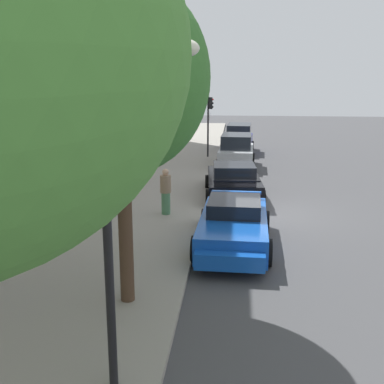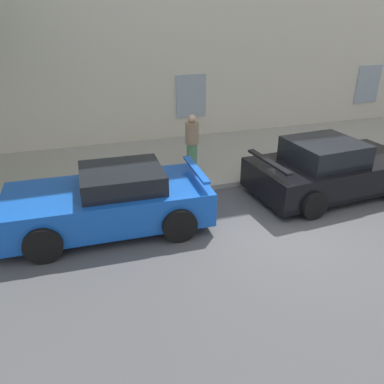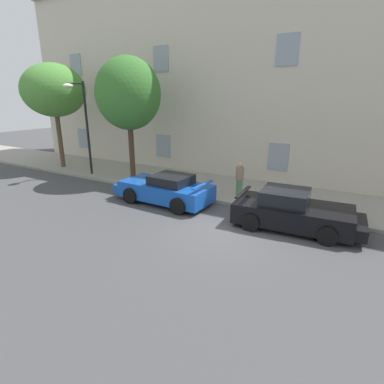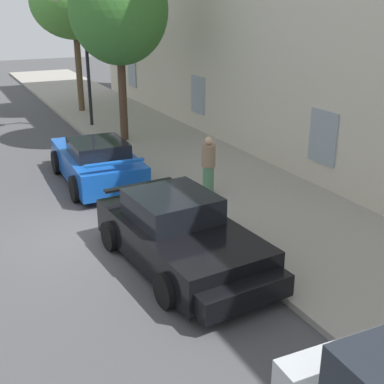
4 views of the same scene
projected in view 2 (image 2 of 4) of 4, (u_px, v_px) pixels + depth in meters
The scene contains 5 objects.
ground_plane at pixel (285, 229), 8.48m from camera, with size 80.00×80.00×0.00m, color #444447.
sidewalk at pixel (212, 157), 12.41m from camera, with size 60.00×4.43×0.14m, color gray.
sportscar_red_lead at pixel (101, 203), 8.27m from camera, with size 4.75×2.25×1.36m.
sportscar_yellow_flank at pixel (335, 169), 10.02m from camera, with size 4.71×2.49×1.44m.
pedestrian_admiring at pixel (192, 142), 10.96m from camera, with size 0.47×0.47×1.62m.
Camera 2 is at (-4.23, -6.29, 4.41)m, focal length 35.89 mm.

